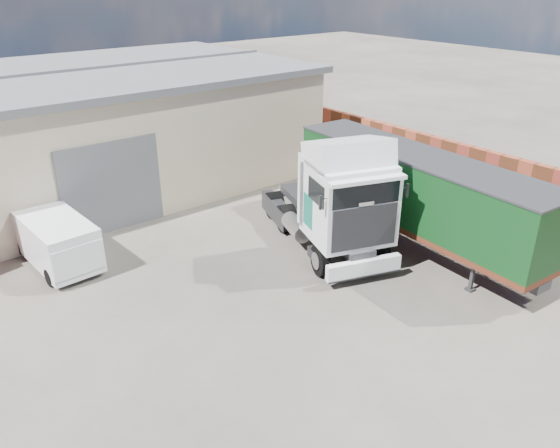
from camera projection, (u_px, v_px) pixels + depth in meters
ground at (324, 326)px, 15.88m from camera, size 120.00×120.00×0.00m
brick_boundary_wall at (417, 158)px, 26.11m from camera, size 0.35×26.00×2.50m
tractor_unit at (337, 204)px, 19.17m from camera, size 4.66×7.20×4.61m
box_trailer at (414, 190)px, 19.75m from camera, size 3.04×10.83×3.55m
panel_van at (56, 240)px, 18.90m from camera, size 1.98×4.38×1.75m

